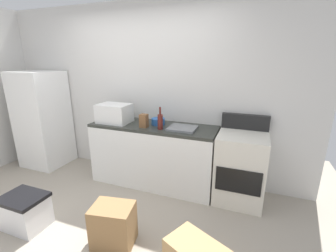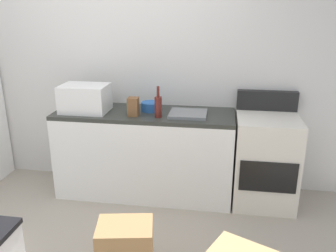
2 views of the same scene
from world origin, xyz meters
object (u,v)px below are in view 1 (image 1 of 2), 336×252
Objects in this scene: microwave at (114,113)px; mixing_bowl at (158,121)px; refrigerator at (43,119)px; knife_block at (144,121)px; storage_bin at (25,211)px; stove_oven at (240,167)px; coffee_mug at (144,121)px; cardboard_box_medium at (113,225)px; wine_bottle at (160,121)px.

mixing_bowl is (0.64, 0.12, -0.09)m from microwave.
mixing_bowl is at bearing 2.81° from refrigerator.
knife_block is 0.23m from mixing_bowl.
mixing_bowl reaches higher than storage_bin.
stove_oven is at bearing 0.97° from refrigerator.
knife_block reaches higher than mixing_bowl.
refrigerator is 3.29m from stove_oven.
microwave reaches higher than stove_oven.
microwave is at bearing -171.87° from coffee_mug.
cardboard_box_medium is (0.71, -1.18, -0.82)m from microwave.
refrigerator is 3.50× the size of storage_bin.
stove_oven is at bearing 48.66° from cardboard_box_medium.
mixing_bowl is at bearing 120.30° from wine_bottle.
coffee_mug is 0.16m from knife_block.
mixing_bowl is at bearing 177.64° from stove_oven.
refrigerator is 8.47× the size of mixing_bowl.
microwave is (-1.81, -0.07, 0.57)m from stove_oven.
storage_bin is (-0.34, -1.32, -0.84)m from microwave.
cardboard_box_medium is (0.06, -1.30, -0.73)m from mixing_bowl.
wine_bottle is 0.25m from knife_block.
storage_bin is at bearing -124.51° from mixing_bowl.
microwave is 0.46m from coffee_mug.
cardboard_box_medium is (-0.05, -1.10, -0.79)m from wine_bottle.
wine_bottle is at bearing -59.70° from mixing_bowl.
microwave is at bearing -177.84° from stove_oven.
cardboard_box_medium is (0.19, -1.11, -0.78)m from knife_block.
mixing_bowl is (-1.17, 0.05, 0.48)m from stove_oven.
refrigerator reaches higher than mixing_bowl.
coffee_mug reaches higher than mixing_bowl.
stove_oven is 1.41m from knife_block.
wine_bottle is at bearing -2.00° from knife_block.
knife_block is (1.97, -0.09, 0.19)m from refrigerator.
coffee_mug is at bearing -179.83° from stove_oven.
stove_oven is at bearing 2.16° from microwave.
microwave is 0.66m from mixing_bowl.
wine_bottle reaches higher than microwave.
wine_bottle reaches higher than stove_oven.
refrigerator is at bearing -178.47° from coffee_mug.
stove_oven is 1.26m from mixing_bowl.
stove_oven is 11.00× the size of coffee_mug.
mixing_bowl is at bearing 10.26° from microwave.
microwave reaches higher than knife_block.
wine_bottle is 1.85m from storage_bin.
refrigerator is 3.74× the size of cardboard_box_medium.
stove_oven is (3.27, 0.06, -0.34)m from refrigerator.
coffee_mug is 1.47m from cardboard_box_medium.
refrigerator reaches higher than coffee_mug.
knife_block is at bearing 99.92° from cardboard_box_medium.
refrigerator is 3.50× the size of microwave.
refrigerator is 1.48m from microwave.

